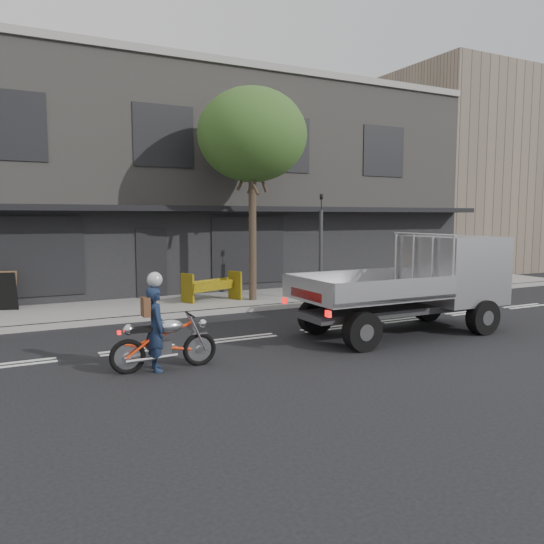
{
  "coord_description": "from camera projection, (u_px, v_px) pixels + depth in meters",
  "views": [
    {
      "loc": [
        -4.86,
        -10.96,
        2.8
      ],
      "look_at": [
        1.0,
        0.5,
        1.44
      ],
      "focal_mm": 35.0,
      "sensor_mm": 36.0,
      "label": 1
    }
  ],
  "objects": [
    {
      "name": "kerb",
      "position": [
        199.0,
        313.0,
        14.93
      ],
      "size": [
        32.0,
        0.2,
        0.15
      ],
      "primitive_type": "cube",
      "color": "gray",
      "rests_on": "ground"
    },
    {
      "name": "construction_barrier",
      "position": [
        215.0,
        287.0,
        16.37
      ],
      "size": [
        1.83,
        1.25,
        0.95
      ],
      "primitive_type": null,
      "rotation": [
        0.0,
        0.0,
        0.37
      ],
      "color": "yellow",
      "rests_on": "sidewalk"
    },
    {
      "name": "building_main",
      "position": [
        131.0,
        187.0,
        21.79
      ],
      "size": [
        26.0,
        10.0,
        8.0
      ],
      "primitive_type": "cube",
      "color": "slate",
      "rests_on": "ground"
    },
    {
      "name": "sidewalk",
      "position": [
        181.0,
        305.0,
        16.35
      ],
      "size": [
        32.0,
        3.2,
        0.15
      ],
      "primitive_type": "cube",
      "color": "gray",
      "rests_on": "ground"
    },
    {
      "name": "ground",
      "position": [
        243.0,
        338.0,
        12.2
      ],
      "size": [
        80.0,
        80.0,
        0.0
      ],
      "primitive_type": "plane",
      "color": "black",
      "rests_on": "ground"
    },
    {
      "name": "street_tree",
      "position": [
        252.0,
        136.0,
        16.36
      ],
      "size": [
        3.4,
        3.4,
        6.74
      ],
      "color": "#382B21",
      "rests_on": "ground"
    },
    {
      "name": "building_neighbour",
      "position": [
        479.0,
        178.0,
        30.73
      ],
      "size": [
        14.0,
        10.0,
        10.0
      ],
      "primitive_type": "cube",
      "color": "brown",
      "rests_on": "ground"
    },
    {
      "name": "rider",
      "position": [
        156.0,
        329.0,
        9.59
      ],
      "size": [
        0.4,
        0.58,
        1.55
      ],
      "primitive_type": "imported",
      "rotation": [
        0.0,
        0.0,
        1.52
      ],
      "color": "#15223B",
      "rests_on": "ground"
    },
    {
      "name": "traffic_light_pole",
      "position": [
        321.0,
        252.0,
        16.89
      ],
      "size": [
        0.12,
        0.12,
        3.5
      ],
      "color": "#2D2D30",
      "rests_on": "ground"
    },
    {
      "name": "flatbed_ute",
      "position": [
        439.0,
        274.0,
        13.06
      ],
      "size": [
        5.22,
        2.2,
        2.41
      ],
      "rotation": [
        0.0,
        0.0,
        -0.01
      ],
      "color": "black",
      "rests_on": "ground"
    },
    {
      "name": "sandwich_board",
      "position": [
        4.0,
        291.0,
        14.87
      ],
      "size": [
        0.79,
        0.64,
        1.09
      ],
      "primitive_type": null,
      "rotation": [
        0.0,
        0.0,
        -0.3
      ],
      "color": "black",
      "rests_on": "sidewalk"
    },
    {
      "name": "motorcycle",
      "position": [
        164.0,
        341.0,
        9.68
      ],
      "size": [
        1.97,
        0.57,
        1.01
      ],
      "rotation": [
        0.0,
        0.0,
        -0.05
      ],
      "color": "black",
      "rests_on": "ground"
    }
  ]
}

